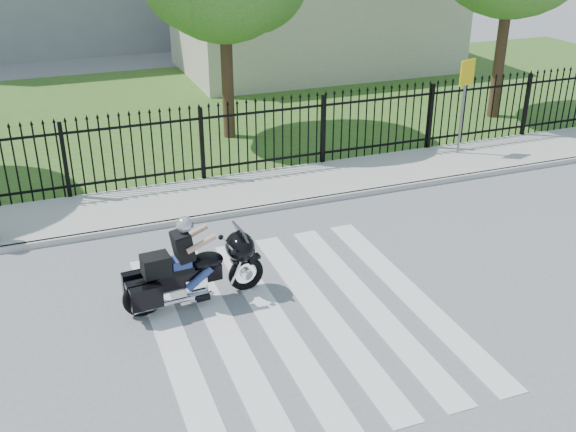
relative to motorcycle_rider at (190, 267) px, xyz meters
name	(u,v)px	position (x,y,z in m)	size (l,w,h in m)	color
ground	(299,318)	(1.46, -1.06, -0.65)	(120.00, 120.00, 0.00)	slate
crosswalk	(299,317)	(1.46, -1.06, -0.64)	(5.00, 5.50, 0.01)	silver
sidewalk	(215,196)	(1.46, 3.94, -0.59)	(40.00, 2.00, 0.12)	#ADAAA3
curb	(228,214)	(1.46, 2.94, -0.59)	(40.00, 0.12, 0.12)	#ADAAA3
grass_strip	(156,113)	(1.46, 10.94, -0.64)	(40.00, 12.00, 0.02)	#2E551D
iron_fence	(202,146)	(1.46, 4.94, 0.25)	(26.00, 0.04, 1.80)	black
building_low	(315,22)	(8.46, 14.94, 1.10)	(10.00, 6.00, 3.50)	beige
motorcycle_rider	(190,267)	(0.00, 0.00, 0.00)	(2.40, 0.85, 1.59)	black
traffic_sign	(465,87)	(7.97, 4.30, 1.17)	(0.50, 0.20, 2.37)	slate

